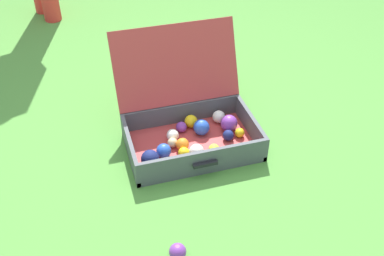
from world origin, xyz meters
TOP-DOWN VIEW (x-y plane):
  - ground_plane at (0.00, 0.00)m, footprint 16.00×16.00m
  - open_suitcase at (0.10, 0.09)m, footprint 0.60×0.57m
  - stray_ball_on_grass at (-0.13, -0.55)m, footprint 0.06×0.06m

SIDE VIEW (x-z plane):
  - ground_plane at x=0.00m, z-range 0.00..0.00m
  - stray_ball_on_grass at x=-0.13m, z-range 0.00..0.06m
  - open_suitcase at x=0.10m, z-range -0.14..0.35m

